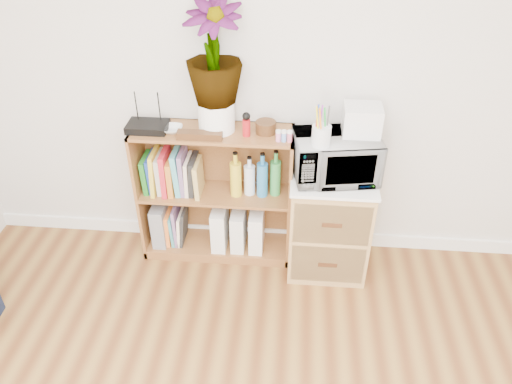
# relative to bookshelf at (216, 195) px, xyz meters

# --- Properties ---
(skirting_board) EXTENTS (4.00, 0.02, 0.10)m
(skirting_board) POSITION_rel_bookshelf_xyz_m (0.35, 0.14, -0.42)
(skirting_board) COLOR white
(skirting_board) RESTS_ON ground
(bookshelf) EXTENTS (1.00, 0.30, 0.95)m
(bookshelf) POSITION_rel_bookshelf_xyz_m (0.00, 0.00, 0.00)
(bookshelf) COLOR brown
(bookshelf) RESTS_ON ground
(wicker_unit) EXTENTS (0.50, 0.45, 0.70)m
(wicker_unit) POSITION_rel_bookshelf_xyz_m (0.75, -0.08, -0.12)
(wicker_unit) COLOR #9E7542
(wicker_unit) RESTS_ON ground
(microwave) EXTENTS (0.54, 0.41, 0.27)m
(microwave) POSITION_rel_bookshelf_xyz_m (0.75, -0.08, 0.38)
(microwave) COLOR white
(microwave) RESTS_ON wicker_unit
(pen_cup) EXTENTS (0.11, 0.11, 0.12)m
(pen_cup) POSITION_rel_bookshelf_xyz_m (0.65, -0.19, 0.58)
(pen_cup) COLOR silver
(pen_cup) RESTS_ON microwave
(small_appliance) EXTENTS (0.22, 0.18, 0.17)m
(small_appliance) POSITION_rel_bookshelf_xyz_m (0.88, -0.03, 0.60)
(small_appliance) COLOR silver
(small_appliance) RESTS_ON microwave
(router) EXTENTS (0.24, 0.17, 0.04)m
(router) POSITION_rel_bookshelf_xyz_m (-0.39, -0.02, 0.50)
(router) COLOR black
(router) RESTS_ON bookshelf
(white_bowl) EXTENTS (0.13, 0.13, 0.03)m
(white_bowl) POSITION_rel_bookshelf_xyz_m (-0.24, -0.03, 0.49)
(white_bowl) COLOR silver
(white_bowl) RESTS_ON bookshelf
(plant_pot) EXTENTS (0.22, 0.22, 0.19)m
(plant_pot) POSITION_rel_bookshelf_xyz_m (0.03, 0.02, 0.57)
(plant_pot) COLOR white
(plant_pot) RESTS_ON bookshelf
(potted_plant) EXTENTS (0.33, 0.33, 0.59)m
(potted_plant) POSITION_rel_bookshelf_xyz_m (0.03, 0.02, 0.96)
(potted_plant) COLOR #327B31
(potted_plant) RESTS_ON plant_pot
(trinket_box) EXTENTS (0.27, 0.07, 0.04)m
(trinket_box) POSITION_rel_bookshelf_xyz_m (-0.06, -0.10, 0.50)
(trinket_box) COLOR #39210F
(trinket_box) RESTS_ON bookshelf
(kokeshi_doll) EXTENTS (0.05, 0.05, 0.11)m
(kokeshi_doll) POSITION_rel_bookshelf_xyz_m (0.21, -0.04, 0.53)
(kokeshi_doll) COLOR #A81419
(kokeshi_doll) RESTS_ON bookshelf
(wooden_bowl) EXTENTS (0.12, 0.12, 0.07)m
(wooden_bowl) POSITION_rel_bookshelf_xyz_m (0.33, 0.01, 0.51)
(wooden_bowl) COLOR #3D2310
(wooden_bowl) RESTS_ON bookshelf
(paint_jars) EXTENTS (0.11, 0.04, 0.05)m
(paint_jars) POSITION_rel_bookshelf_xyz_m (0.44, -0.09, 0.50)
(paint_jars) COLOR pink
(paint_jars) RESTS_ON bookshelf
(file_box) EXTENTS (0.09, 0.24, 0.30)m
(file_box) POSITION_rel_bookshelf_xyz_m (-0.39, 0.00, -0.25)
(file_box) COLOR gray
(file_box) RESTS_ON bookshelf
(magazine_holder_left) EXTENTS (0.10, 0.24, 0.30)m
(magazine_holder_left) POSITION_rel_bookshelf_xyz_m (0.02, -0.01, -0.25)
(magazine_holder_left) COLOR silver
(magazine_holder_left) RESTS_ON bookshelf
(magazine_holder_mid) EXTENTS (0.09, 0.23, 0.29)m
(magazine_holder_mid) POSITION_rel_bookshelf_xyz_m (0.15, -0.01, -0.26)
(magazine_holder_mid) COLOR silver
(magazine_holder_mid) RESTS_ON bookshelf
(magazine_holder_right) EXTENTS (0.09, 0.23, 0.29)m
(magazine_holder_right) POSITION_rel_bookshelf_xyz_m (0.27, -0.01, -0.26)
(magazine_holder_right) COLOR white
(magazine_holder_right) RESTS_ON bookshelf
(cookbooks) EXTENTS (0.38, 0.20, 0.30)m
(cookbooks) POSITION_rel_bookshelf_xyz_m (-0.28, 0.00, 0.16)
(cookbooks) COLOR #1E731F
(cookbooks) RESTS_ON bookshelf
(liquor_bottles) EXTENTS (0.48, 0.07, 0.31)m
(liquor_bottles) POSITION_rel_bookshelf_xyz_m (0.34, -0.00, 0.17)
(liquor_bottles) COLOR gold
(liquor_bottles) RESTS_ON bookshelf
(lower_books) EXTENTS (0.14, 0.19, 0.29)m
(lower_books) POSITION_rel_bookshelf_xyz_m (-0.29, 0.00, -0.28)
(lower_books) COLOR orange
(lower_books) RESTS_ON bookshelf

